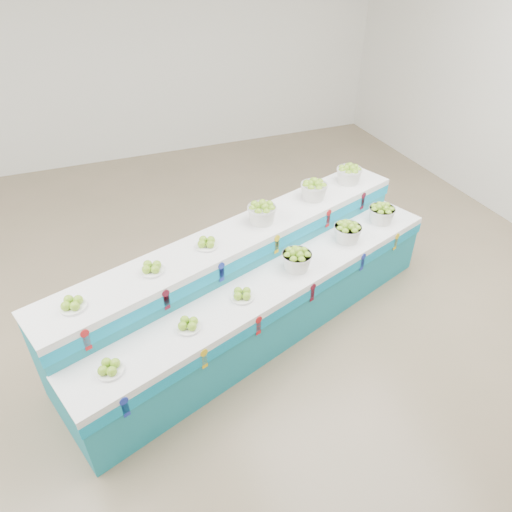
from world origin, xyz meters
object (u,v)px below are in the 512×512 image
(plate_upper_mid, at_px, (151,267))
(display_stand, at_px, (256,284))
(basket_upper_right, at_px, (349,174))
(basket_lower_left, at_px, (297,259))

(plate_upper_mid, bearing_deg, display_stand, 4.39)
(display_stand, relative_size, plate_upper_mid, 19.33)
(plate_upper_mid, xyz_separation_m, basket_upper_right, (2.50, 0.87, 0.06))
(display_stand, height_order, plate_upper_mid, plate_upper_mid)
(plate_upper_mid, bearing_deg, basket_upper_right, 19.25)
(basket_lower_left, xyz_separation_m, plate_upper_mid, (-1.39, 0.07, 0.24))
(display_stand, bearing_deg, basket_upper_right, 8.93)
(basket_lower_left, bearing_deg, basket_upper_right, 40.28)
(display_stand, xyz_separation_m, basket_upper_right, (1.49, 0.80, 0.62))
(basket_lower_left, height_order, basket_upper_right, basket_upper_right)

